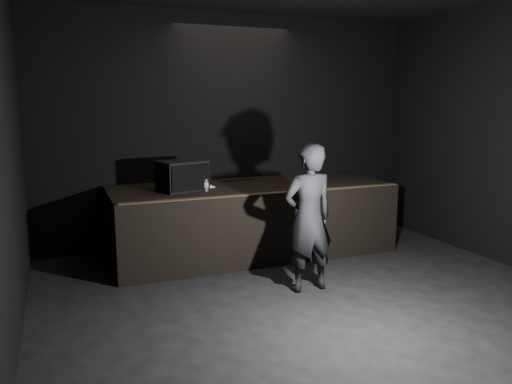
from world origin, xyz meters
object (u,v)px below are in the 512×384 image
at_px(stage_riser, 252,219).
at_px(laptop, 201,183).
at_px(beer_can, 206,185).
at_px(person, 308,218).
at_px(stage_monitor, 182,176).

xyz_separation_m(stage_riser, laptop, (-0.71, 0.14, 0.55)).
distance_m(beer_can, person, 1.64).
bearing_deg(beer_can, laptop, 85.09).
xyz_separation_m(stage_riser, beer_can, (-0.74, -0.23, 0.58)).
bearing_deg(stage_monitor, laptop, 17.74).
height_order(stage_riser, beer_can, beer_can).
height_order(laptop, person, person).
relative_size(stage_riser, person, 2.32).
distance_m(laptop, person, 1.95).
xyz_separation_m(stage_monitor, laptop, (0.31, 0.21, -0.15)).
xyz_separation_m(stage_monitor, beer_can, (0.28, -0.15, -0.12)).
height_order(stage_monitor, beer_can, stage_monitor).
height_order(stage_riser, stage_monitor, stage_monitor).
relative_size(stage_riser, laptop, 12.71).
distance_m(stage_riser, person, 1.67).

